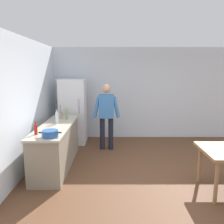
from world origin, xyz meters
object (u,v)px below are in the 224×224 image
at_px(cooking_pot, 50,134).
at_px(bottle_water_clear, 57,118).
at_px(refrigerator, 73,112).
at_px(bottle_sauce_red, 35,129).
at_px(utensil_jar, 60,115).
at_px(bottle_vinegar_tall, 66,114).
at_px(person, 106,112).

height_order(cooking_pot, bottle_water_clear, bottle_water_clear).
height_order(refrigerator, bottle_sauce_red, refrigerator).
relative_size(cooking_pot, utensil_jar, 1.25).
bearing_deg(bottle_vinegar_tall, cooking_pot, -90.28).
distance_m(utensil_jar, bottle_sauce_red, 1.42).
distance_m(cooking_pot, bottle_vinegar_tall, 1.46).
xyz_separation_m(person, bottle_water_clear, (-1.06, -0.88, 0.05)).
distance_m(person, bottle_vinegar_tall, 1.04).
bearing_deg(bottle_vinegar_tall, bottle_sauce_red, -103.28).
bearing_deg(person, cooking_pot, -116.10).
height_order(utensil_jar, bottle_sauce_red, utensil_jar).
xyz_separation_m(refrigerator, person, (0.95, -0.55, 0.08)).
xyz_separation_m(cooking_pot, utensil_jar, (-0.18, 1.58, 0.02)).
bearing_deg(person, refrigerator, 149.77).
distance_m(utensil_jar, bottle_water_clear, 0.54).
relative_size(refrigerator, bottle_vinegar_tall, 5.62).
bearing_deg(refrigerator, bottle_sauce_red, -97.08).
height_order(person, utensil_jar, person).
bearing_deg(cooking_pot, person, 63.90).
bearing_deg(bottle_sauce_red, refrigerator, 82.92).
xyz_separation_m(bottle_sauce_red, bottle_water_clear, (0.18, 0.88, 0.03)).
xyz_separation_m(refrigerator, bottle_vinegar_tall, (0.02, -1.01, 0.14)).
bearing_deg(bottle_water_clear, cooking_pot, -83.26).
xyz_separation_m(refrigerator, bottle_water_clear, (-0.11, -1.43, 0.13)).
relative_size(cooking_pot, bottle_vinegar_tall, 1.25).
bearing_deg(utensil_jar, bottle_sauce_red, -94.76).
relative_size(refrigerator, bottle_water_clear, 6.00).
xyz_separation_m(refrigerator, cooking_pot, (0.01, -2.47, 0.06)).
relative_size(person, utensil_jar, 5.31).
height_order(bottle_vinegar_tall, bottle_water_clear, bottle_vinegar_tall).
height_order(bottle_vinegar_tall, bottle_sauce_red, bottle_vinegar_tall).
bearing_deg(bottle_water_clear, bottle_sauce_red, -101.34).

